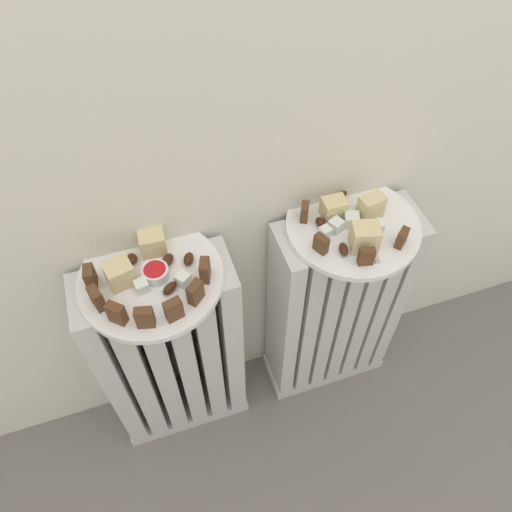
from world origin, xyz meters
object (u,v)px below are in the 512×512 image
(plate_right, at_px, (353,226))
(fork, at_px, (367,237))
(radiator_right, at_px, (334,309))
(radiator_left, at_px, (173,357))
(plate_left, at_px, (151,278))
(jam_bowl_left, at_px, (155,272))

(plate_right, bearing_deg, fork, -77.30)
(radiator_right, xyz_separation_m, fork, (0.01, -0.04, 0.30))
(radiator_right, distance_m, fork, 0.30)
(radiator_left, xyz_separation_m, plate_right, (0.38, -0.00, 0.29))
(radiator_left, relative_size, radiator_right, 1.00)
(radiator_left, relative_size, plate_left, 2.23)
(radiator_right, distance_m, jam_bowl_left, 0.48)
(radiator_right, height_order, plate_right, plate_right)
(jam_bowl_left, relative_size, fork, 0.44)
(plate_left, distance_m, fork, 0.39)
(radiator_left, relative_size, plate_right, 2.23)
(plate_left, bearing_deg, jam_bowl_left, -21.68)
(fork, bearing_deg, plate_left, 174.27)
(plate_left, relative_size, fork, 2.41)
(radiator_right, bearing_deg, fork, -77.30)
(plate_right, bearing_deg, jam_bowl_left, -179.39)
(radiator_right, height_order, jam_bowl_left, jam_bowl_left)
(plate_right, xyz_separation_m, jam_bowl_left, (-0.37, -0.00, 0.02))
(radiator_left, bearing_deg, plate_right, -0.00)
(radiator_left, xyz_separation_m, jam_bowl_left, (0.01, -0.00, 0.31))
(plate_left, xyz_separation_m, jam_bowl_left, (0.01, -0.00, 0.02))
(plate_right, height_order, jam_bowl_left, jam_bowl_left)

